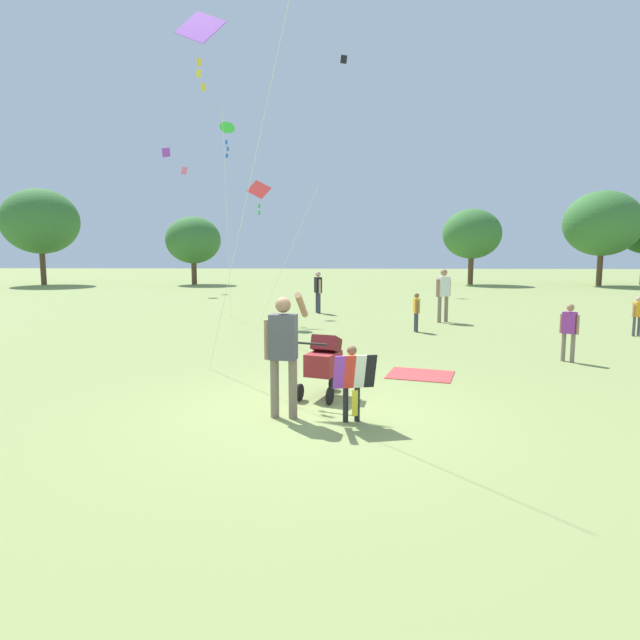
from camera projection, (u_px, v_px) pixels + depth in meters
The scene contains 15 objects.
ground_plane at pixel (314, 413), 7.97m from camera, with size 120.00×120.00×0.00m, color #849351.
treeline_distant at pixel (347, 228), 36.01m from camera, with size 44.98×5.51×6.45m.
child_with_butterfly_kite at pixel (352, 376), 7.46m from camera, with size 0.61×0.42×1.09m.
person_adult_flyer at pixel (284, 346), 7.61m from camera, with size 0.61×0.53×1.82m.
stroller at pixel (324, 360), 8.78m from camera, with size 0.76×1.12×1.03m.
kite_adult_black at pixel (203, 39), 9.96m from camera, with size 2.61×3.27×6.93m.
kite_orange_delta at pixel (227, 131), 18.28m from camera, with size 0.89×3.86×6.71m.
kite_green_novelty at pixel (261, 195), 17.94m from camera, with size 2.61×3.56×4.75m.
distant_kites_cluster at pixel (287, 91), 28.78m from camera, with size 25.66×10.36×10.14m.
person_red_shirt at pixel (416, 309), 15.70m from camera, with size 0.18×0.37×1.14m.
person_sitting_far at pixel (569, 328), 11.50m from camera, with size 0.32×0.31×1.26m.
person_couple_left at pixel (637, 313), 14.94m from camera, with size 0.34×0.21×1.10m.
person_kid_running at pixel (443, 291), 17.74m from camera, with size 0.52×0.38×1.76m.
person_back_turned at pixel (318, 289), 20.31m from camera, with size 0.32×0.48×1.59m.
picnic_blanket at pixel (420, 375), 10.36m from camera, with size 1.21×1.01×0.02m, color #CC3D3D.
Camera 1 is at (0.38, -7.71, 2.41)m, focal length 30.19 mm.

